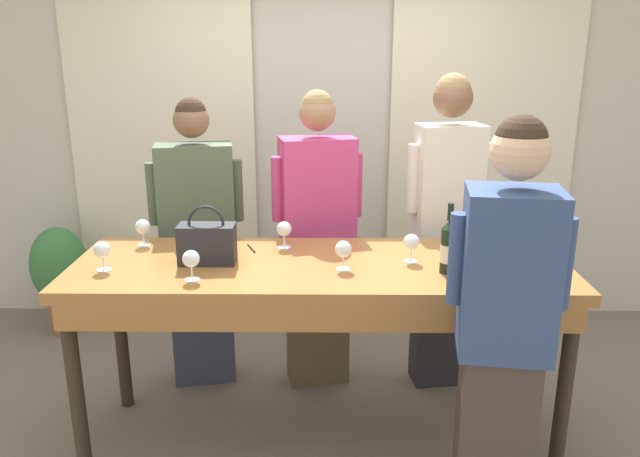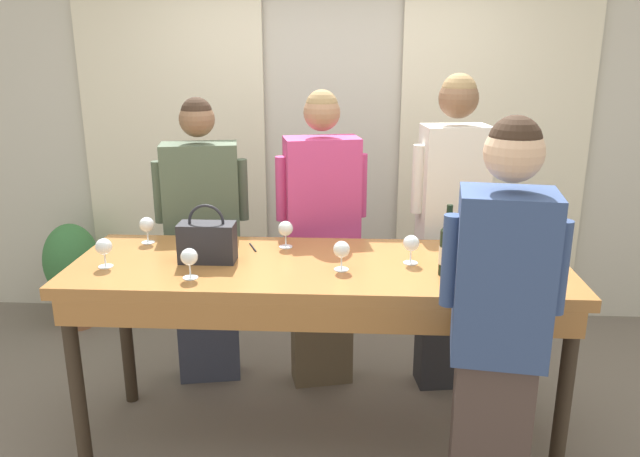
% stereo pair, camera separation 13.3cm
% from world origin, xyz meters
% --- Properties ---
extents(ground_plane, '(18.00, 18.00, 0.00)m').
position_xyz_m(ground_plane, '(0.00, 0.00, 0.00)').
color(ground_plane, '#70665B').
extents(wall_back, '(12.00, 0.06, 2.80)m').
position_xyz_m(wall_back, '(0.00, 1.71, 1.40)').
color(wall_back, beige).
rests_on(wall_back, ground_plane).
extents(curtain_panel_left, '(1.33, 0.03, 2.69)m').
position_xyz_m(curtain_panel_left, '(-1.16, 1.64, 1.34)').
color(curtain_panel_left, '#EFE5C6').
rests_on(curtain_panel_left, ground_plane).
extents(curtain_panel_right, '(1.33, 0.03, 2.69)m').
position_xyz_m(curtain_panel_right, '(1.16, 1.64, 1.34)').
color(curtain_panel_right, '#EFE5C6').
rests_on(curtain_panel_right, ground_plane).
extents(tasting_bar, '(2.41, 0.80, 1.00)m').
position_xyz_m(tasting_bar, '(0.00, -0.02, 0.90)').
color(tasting_bar, '#9E6633').
rests_on(tasting_bar, ground_plane).
extents(wine_bottle, '(0.07, 0.07, 0.33)m').
position_xyz_m(wine_bottle, '(0.60, -0.13, 1.13)').
color(wine_bottle, black).
rests_on(wine_bottle, tasting_bar).
extents(handbag, '(0.27, 0.13, 0.29)m').
position_xyz_m(handbag, '(-0.55, -0.01, 1.11)').
color(handbag, '#232328').
rests_on(handbag, tasting_bar).
extents(wine_glass_front_left, '(0.08, 0.08, 0.14)m').
position_xyz_m(wine_glass_front_left, '(-0.93, 0.26, 1.10)').
color(wine_glass_front_left, white).
rests_on(wine_glass_front_left, tasting_bar).
extents(wine_glass_front_mid, '(0.08, 0.08, 0.14)m').
position_xyz_m(wine_glass_front_mid, '(-0.57, -0.24, 1.10)').
color(wine_glass_front_mid, white).
rests_on(wine_glass_front_mid, tasting_bar).
extents(wine_glass_front_right, '(0.08, 0.08, 0.14)m').
position_xyz_m(wine_glass_front_right, '(0.69, 0.08, 1.10)').
color(wine_glass_front_right, white).
rests_on(wine_glass_front_right, tasting_bar).
extents(wine_glass_center_left, '(0.08, 0.08, 0.14)m').
position_xyz_m(wine_glass_center_left, '(0.44, 0.02, 1.10)').
color(wine_glass_center_left, white).
rests_on(wine_glass_center_left, tasting_bar).
extents(wine_glass_center_mid, '(0.08, 0.08, 0.14)m').
position_xyz_m(wine_glass_center_mid, '(0.11, -0.09, 1.10)').
color(wine_glass_center_mid, white).
rests_on(wine_glass_center_mid, tasting_bar).
extents(wine_glass_center_right, '(0.08, 0.08, 0.14)m').
position_xyz_m(wine_glass_center_right, '(-0.19, 0.23, 1.10)').
color(wine_glass_center_right, white).
rests_on(wine_glass_center_right, tasting_bar).
extents(wine_glass_back_left, '(0.08, 0.08, 0.14)m').
position_xyz_m(wine_glass_back_left, '(-1.02, -0.11, 1.10)').
color(wine_glass_back_left, white).
rests_on(wine_glass_back_left, tasting_bar).
extents(pen, '(0.06, 0.13, 0.01)m').
position_xyz_m(pen, '(-0.36, 0.20, 1.01)').
color(pen, black).
rests_on(pen, tasting_bar).
extents(guest_olive_jacket, '(0.55, 0.29, 1.74)m').
position_xyz_m(guest_olive_jacket, '(-0.72, 0.63, 0.90)').
color(guest_olive_jacket, '#383D51').
rests_on(guest_olive_jacket, ground_plane).
extents(guest_pink_top, '(0.53, 0.32, 1.79)m').
position_xyz_m(guest_pink_top, '(-0.02, 0.63, 0.92)').
color(guest_pink_top, brown).
rests_on(guest_pink_top, ground_plane).
extents(guest_cream_sweater, '(0.48, 0.28, 1.88)m').
position_xyz_m(guest_cream_sweater, '(0.73, 0.63, 0.99)').
color(guest_cream_sweater, '#28282D').
rests_on(guest_cream_sweater, ground_plane).
extents(host_pouring, '(0.47, 0.33, 1.79)m').
position_xyz_m(host_pouring, '(0.74, -0.59, 0.93)').
color(host_pouring, '#473833').
rests_on(host_pouring, ground_plane).
extents(potted_plant, '(0.39, 0.39, 0.79)m').
position_xyz_m(potted_plant, '(-1.87, 1.29, 0.46)').
color(potted_plant, '#935B3D').
rests_on(potted_plant, ground_plane).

